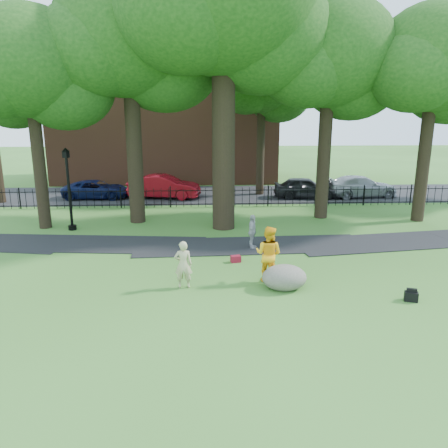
{
  "coord_description": "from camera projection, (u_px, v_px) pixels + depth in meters",
  "views": [
    {
      "loc": [
        -1.05,
        -14.27,
        5.73
      ],
      "look_at": [
        -0.23,
        2.0,
        1.5
      ],
      "focal_mm": 35.0,
      "sensor_mm": 36.0,
      "label": 1
    }
  ],
  "objects": [
    {
      "name": "red_sedan",
      "position": [
        164.0,
        187.0,
        29.35
      ],
      "size": [
        5.0,
        2.43,
        1.58
      ],
      "primitive_type": "imported",
      "rotation": [
        0.0,
        0.0,
        1.41
      ],
      "color": "maroon",
      "rests_on": "ground"
    },
    {
      "name": "pedestrian",
      "position": [
        252.0,
        232.0,
        18.57
      ],
      "size": [
        0.59,
        0.94,
        1.48
      ],
      "primitive_type": "imported",
      "rotation": [
        0.0,
        0.0,
        1.28
      ],
      "color": "#9B9A9F",
      "rests_on": "ground"
    },
    {
      "name": "red_bag",
      "position": [
        236.0,
        259.0,
        17.01
      ],
      "size": [
        0.43,
        0.33,
        0.26
      ],
      "primitive_type": "cube",
      "rotation": [
        0.0,
        0.0,
        0.25
      ],
      "color": "maroon",
      "rests_on": "ground"
    },
    {
      "name": "footpath",
      "position": [
        250.0,
        246.0,
        19.11
      ],
      "size": [
        36.07,
        3.85,
        0.03
      ],
      "primitive_type": "cube",
      "rotation": [
        0.0,
        0.0,
        0.03
      ],
      "color": "black",
      "rests_on": "ground"
    },
    {
      "name": "man",
      "position": [
        268.0,
        254.0,
        14.93
      ],
      "size": [
        1.2,
        1.12,
        1.96
      ],
      "primitive_type": "imported",
      "rotation": [
        0.0,
        0.0,
        2.61
      ],
      "color": "#FEAE15",
      "rests_on": "ground"
    },
    {
      "name": "grey_car",
      "position": [
        305.0,
        188.0,
        29.39
      ],
      "size": [
        4.34,
        2.1,
        1.43
      ],
      "primitive_type": "imported",
      "rotation": [
        0.0,
        0.0,
        1.47
      ],
      "color": "black",
      "rests_on": "ground"
    },
    {
      "name": "tree_row",
      "position": [
        233.0,
        60.0,
        21.38
      ],
      "size": [
        26.82,
        7.96,
        12.42
      ],
      "color": "black",
      "rests_on": "ground"
    },
    {
      "name": "brick_building",
      "position": [
        166.0,
        108.0,
        36.78
      ],
      "size": [
        18.0,
        8.0,
        12.0
      ],
      "primitive_type": "cube",
      "color": "brown",
      "rests_on": "ground"
    },
    {
      "name": "woman",
      "position": [
        183.0,
        265.0,
        14.41
      ],
      "size": [
        0.6,
        0.4,
        1.62
      ],
      "primitive_type": "imported",
      "rotation": [
        0.0,
        0.0,
        3.16
      ],
      "color": "tan",
      "rests_on": "ground"
    },
    {
      "name": "big_tree",
      "position": [
        226.0,
        10.0,
        19.6
      ],
      "size": [
        10.08,
        8.61,
        14.37
      ],
      "color": "black",
      "rests_on": "ground"
    },
    {
      "name": "street",
      "position": [
        217.0,
        195.0,
        30.75
      ],
      "size": [
        80.0,
        7.0,
        0.02
      ],
      "primitive_type": "cube",
      "color": "black",
      "rests_on": "ground"
    },
    {
      "name": "ground",
      "position": [
        233.0,
        280.0,
        15.29
      ],
      "size": [
        120.0,
        120.0,
        0.0
      ],
      "primitive_type": "plane",
      "color": "#356021",
      "rests_on": "ground"
    },
    {
      "name": "lamppost",
      "position": [
        69.0,
        190.0,
        21.2
      ],
      "size": [
        0.4,
        0.4,
        4.04
      ],
      "rotation": [
        0.0,
        0.0,
        -0.36
      ],
      "color": "black",
      "rests_on": "ground"
    },
    {
      "name": "boulder",
      "position": [
        284.0,
        276.0,
        14.44
      ],
      "size": [
        1.53,
        1.17,
        0.87
      ],
      "primitive_type": "ellipsoid",
      "rotation": [
        0.0,
        0.0,
        0.04
      ],
      "color": "#6B6859",
      "rests_on": "ground"
    },
    {
      "name": "backpack",
      "position": [
        411.0,
        297.0,
        13.53
      ],
      "size": [
        0.46,
        0.37,
        0.3
      ],
      "primitive_type": "cube",
      "rotation": [
        0.0,
        0.0,
        -0.34
      ],
      "color": "black",
      "rests_on": "ground"
    },
    {
      "name": "silver_car",
      "position": [
        361.0,
        186.0,
        29.82
      ],
      "size": [
        5.17,
        2.56,
        1.44
      ],
      "primitive_type": "imported",
      "rotation": [
        0.0,
        0.0,
        1.68
      ],
      "color": "gray",
      "rests_on": "ground"
    },
    {
      "name": "iron_fence",
      "position": [
        220.0,
        197.0,
        26.74
      ],
      "size": [
        44.0,
        0.04,
        1.2
      ],
      "color": "black",
      "rests_on": "ground"
    },
    {
      "name": "navy_van",
      "position": [
        96.0,
        189.0,
        29.31
      ],
      "size": [
        4.43,
        2.11,
        1.22
      ],
      "primitive_type": "imported",
      "rotation": [
        0.0,
        0.0,
        1.55
      ],
      "color": "#0B133A",
      "rests_on": "ground"
    }
  ]
}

